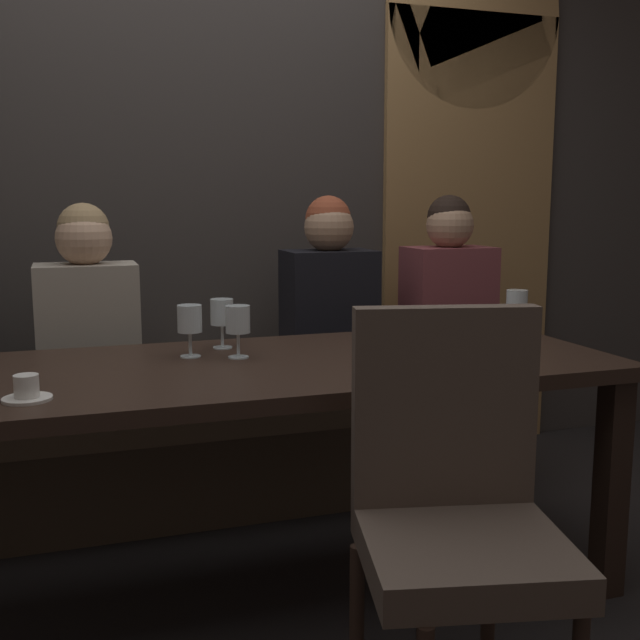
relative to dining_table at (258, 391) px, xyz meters
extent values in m
plane|color=black|center=(0.00, 0.00, -0.65)|extent=(9.00, 9.00, 0.00)
cube|color=#383330|center=(0.00, 1.22, 0.85)|extent=(6.00, 0.12, 3.00)
cube|color=olive|center=(1.35, 1.15, 0.40)|extent=(0.90, 0.05, 2.10)
cylinder|color=#A07545|center=(1.35, 1.15, 1.45)|extent=(0.90, 0.05, 0.90)
cube|color=black|center=(1.03, -0.35, -0.30)|extent=(0.08, 0.08, 0.69)
cube|color=black|center=(1.03, 0.35, -0.30)|extent=(0.08, 0.08, 0.69)
cube|color=#302119|center=(0.00, 0.00, 0.07)|extent=(2.20, 0.84, 0.04)
cube|color=#4A3C2E|center=(0.00, 0.70, -0.48)|extent=(2.50, 0.40, 0.35)
cube|color=brown|center=(0.00, 0.70, -0.25)|extent=(2.50, 0.44, 0.10)
cylinder|color=#302119|center=(0.08, -0.62, -0.44)|extent=(0.04, 0.04, 0.42)
cylinder|color=#302119|center=(0.44, -0.62, -0.44)|extent=(0.04, 0.04, 0.42)
cube|color=brown|center=(0.26, -0.80, -0.19)|extent=(0.53, 0.53, 0.08)
cube|color=brown|center=(0.31, -0.61, 0.09)|extent=(0.44, 0.16, 0.48)
cube|color=#9E9384|center=(-0.47, 0.69, 0.07)|extent=(0.36, 0.24, 0.55)
sphere|color=tan|center=(-0.47, 0.69, 0.44)|extent=(0.20, 0.20, 0.20)
sphere|color=#9E7F56|center=(-0.47, 0.70, 0.47)|extent=(0.18, 0.18, 0.18)
cube|color=black|center=(0.48, 0.72, 0.08)|extent=(0.36, 0.24, 0.57)
sphere|color=tan|center=(0.48, 0.72, 0.46)|extent=(0.20, 0.20, 0.20)
sphere|color=brown|center=(0.48, 0.73, 0.50)|extent=(0.18, 0.18, 0.18)
cube|color=brown|center=(1.01, 0.71, 0.09)|extent=(0.36, 0.24, 0.58)
sphere|color=tan|center=(1.01, 0.71, 0.47)|extent=(0.20, 0.20, 0.20)
sphere|color=black|center=(1.01, 0.72, 0.50)|extent=(0.18, 0.18, 0.18)
cylinder|color=silver|center=(-0.04, 0.09, 0.09)|extent=(0.06, 0.06, 0.00)
cylinder|color=silver|center=(-0.04, 0.09, 0.13)|extent=(0.01, 0.01, 0.07)
cylinder|color=silver|center=(-0.04, 0.09, 0.21)|extent=(0.08, 0.08, 0.08)
cylinder|color=silver|center=(1.00, 0.17, 0.09)|extent=(0.06, 0.06, 0.00)
cylinder|color=silver|center=(1.00, 0.17, 0.13)|extent=(0.01, 0.01, 0.07)
cylinder|color=silver|center=(1.00, 0.17, 0.21)|extent=(0.08, 0.08, 0.08)
cylinder|color=maroon|center=(1.00, 0.17, 0.18)|extent=(0.07, 0.07, 0.02)
cylinder|color=silver|center=(-0.06, 0.26, 0.09)|extent=(0.06, 0.06, 0.00)
cylinder|color=silver|center=(-0.06, 0.26, 0.13)|extent=(0.01, 0.01, 0.07)
cylinder|color=silver|center=(-0.06, 0.26, 0.21)|extent=(0.08, 0.08, 0.08)
cylinder|color=gold|center=(-0.06, 0.26, 0.19)|extent=(0.07, 0.07, 0.04)
cylinder|color=silver|center=(-0.18, 0.15, 0.09)|extent=(0.06, 0.06, 0.00)
cylinder|color=silver|center=(-0.18, 0.15, 0.13)|extent=(0.01, 0.01, 0.07)
cylinder|color=silver|center=(-0.18, 0.15, 0.21)|extent=(0.08, 0.08, 0.08)
cylinder|color=maroon|center=(-0.18, 0.15, 0.19)|extent=(0.07, 0.07, 0.03)
cylinder|color=white|center=(-0.64, -0.24, 0.09)|extent=(0.12, 0.12, 0.01)
cylinder|color=white|center=(-0.64, -0.24, 0.12)|extent=(0.06, 0.06, 0.06)
cylinder|color=brown|center=(-0.64, -0.24, 0.15)|extent=(0.05, 0.05, 0.01)
cube|color=white|center=(0.54, -0.26, 0.09)|extent=(0.19, 0.19, 0.01)
cube|color=#381E14|center=(0.55, -0.26, 0.12)|extent=(0.08, 0.06, 0.04)
cube|color=silver|center=(0.40, -0.28, 0.09)|extent=(0.07, 0.17, 0.01)
camera|label=1|loc=(-0.54, -2.20, 0.58)|focal=42.99mm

